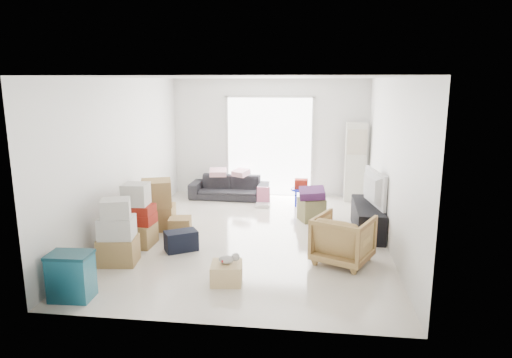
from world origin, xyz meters
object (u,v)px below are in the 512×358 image
object	(u,v)px
ac_tower	(355,162)
wood_crate	(227,273)
ottoman	(311,209)
television	(368,201)
tv_console	(367,219)
kids_table	(301,187)
armchair	(343,237)
storage_bins	(71,276)
sofa	(229,184)

from	to	relation	value
ac_tower	wood_crate	distance (m)	5.06
wood_crate	ottoman	bearing A→B (deg)	69.42
television	wood_crate	distance (m)	3.18
television	tv_console	bearing A→B (deg)	-0.00
television	kids_table	size ratio (longest dim) A/B	1.83
tv_console	armchair	world-z (taller)	armchair
tv_console	storage_bins	xyz separation A→B (m)	(-3.90, -3.05, 0.05)
sofa	ottoman	size ratio (longest dim) A/B	4.07
television	kids_table	world-z (taller)	television
ottoman	kids_table	world-z (taller)	kids_table
armchair	ottoman	size ratio (longest dim) A/B	1.82
sofa	ottoman	world-z (taller)	sofa
wood_crate	television	bearing A→B (deg)	48.37
television	ottoman	size ratio (longest dim) A/B	2.45
ac_tower	television	xyz separation A→B (m)	(0.05, -2.21, -0.30)
armchair	storage_bins	xyz separation A→B (m)	(-3.38, -1.60, -0.10)
ac_tower	wood_crate	bearing A→B (deg)	-114.13
tv_console	ottoman	bearing A→B (deg)	149.42
television	storage_bins	world-z (taller)	television
tv_console	kids_table	bearing A→B (deg)	126.82
sofa	television	bearing A→B (deg)	-34.20
television	kids_table	bearing A→B (deg)	26.04
storage_bins	ottoman	xyz separation A→B (m)	(2.91, 3.64, -0.08)
kids_table	wood_crate	world-z (taller)	kids_table
television	wood_crate	size ratio (longest dim) A/B	2.62
ac_tower	armchair	size ratio (longest dim) A/B	2.21
sofa	armchair	size ratio (longest dim) A/B	2.23
storage_bins	kids_table	distance (m)	5.40
kids_table	tv_console	bearing A→B (deg)	-53.18
armchair	ottoman	xyz separation A→B (m)	(-0.47, 2.04, -0.18)
tv_console	television	bearing A→B (deg)	0.00
ac_tower	tv_console	distance (m)	2.29
sofa	wood_crate	xyz separation A→B (m)	(0.78, -4.41, -0.21)
ac_tower	sofa	bearing A→B (deg)	-176.96
storage_bins	wood_crate	xyz separation A→B (m)	(1.81, 0.69, -0.16)
kids_table	wood_crate	xyz separation A→B (m)	(-0.87, -3.99, -0.28)
tv_console	ottoman	distance (m)	1.15
television	armchair	bearing A→B (deg)	149.73
sofa	ottoman	bearing A→B (deg)	-36.62
ac_tower	ottoman	xyz separation A→B (m)	(-0.94, -1.62, -0.66)
ac_tower	television	size ratio (longest dim) A/B	1.64
television	armchair	distance (m)	1.55
television	storage_bins	xyz separation A→B (m)	(-3.90, -3.05, -0.28)
ac_tower	storage_bins	xyz separation A→B (m)	(-3.85, -5.26, -0.58)
ottoman	kids_table	size ratio (longest dim) A/B	0.75
ac_tower	wood_crate	world-z (taller)	ac_tower
kids_table	wood_crate	bearing A→B (deg)	-102.35
television	storage_bins	bearing A→B (deg)	117.26
tv_console	ottoman	size ratio (longest dim) A/B	3.50
ac_tower	wood_crate	size ratio (longest dim) A/B	4.31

